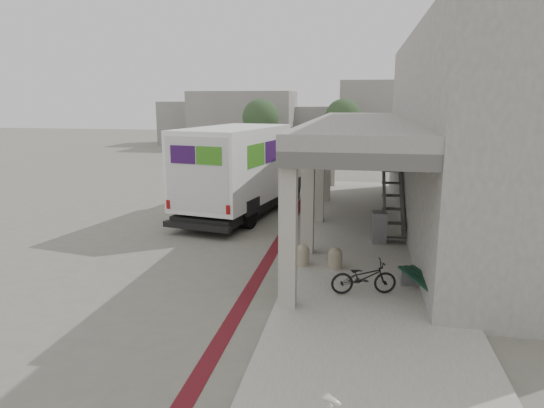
% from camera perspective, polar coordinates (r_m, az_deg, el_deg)
% --- Properties ---
extents(ground, '(120.00, 120.00, 0.00)m').
position_cam_1_polar(ground, '(14.96, -4.16, -6.22)').
color(ground, slate).
rests_on(ground, ground).
extents(bike_lane_stripe, '(0.35, 40.00, 0.01)m').
position_cam_1_polar(bike_lane_stripe, '(16.63, 0.91, -4.27)').
color(bike_lane_stripe, '#581118').
rests_on(bike_lane_stripe, ground).
extents(sidewalk, '(4.40, 28.00, 0.12)m').
position_cam_1_polar(sidewalk, '(14.50, 11.43, -6.79)').
color(sidewalk, gray).
rests_on(sidewalk, ground).
extents(transit_building, '(7.60, 17.00, 7.00)m').
position_cam_1_polar(transit_building, '(18.56, 20.51, 7.36)').
color(transit_building, gray).
rests_on(transit_building, ground).
extents(distant_backdrop, '(28.00, 10.00, 6.50)m').
position_cam_1_polar(distant_backdrop, '(50.07, 2.99, 9.87)').
color(distant_backdrop, gray).
rests_on(distant_backdrop, ground).
extents(tree_left, '(3.20, 3.20, 4.80)m').
position_cam_1_polar(tree_left, '(42.64, -1.32, 10.13)').
color(tree_left, '#38281C').
rests_on(tree_left, ground).
extents(tree_mid, '(3.20, 3.20, 4.80)m').
position_cam_1_polar(tree_mid, '(43.79, 8.38, 10.06)').
color(tree_mid, '#38281C').
rests_on(tree_mid, ground).
extents(tree_right, '(3.20, 3.20, 4.80)m').
position_cam_1_polar(tree_right, '(43.23, 19.12, 9.50)').
color(tree_right, '#38281C').
rests_on(tree_right, ground).
extents(fedex_truck, '(4.15, 8.92, 3.66)m').
position_cam_1_polar(fedex_truck, '(20.34, -3.21, 4.35)').
color(fedex_truck, black).
rests_on(fedex_truck, ground).
extents(bench, '(1.09, 2.05, 0.47)m').
position_cam_1_polar(bench, '(12.06, 17.47, -9.07)').
color(bench, gray).
rests_on(bench, sidewalk).
extents(bollard_near, '(0.39, 0.39, 0.59)m').
position_cam_1_polar(bollard_near, '(13.67, 7.45, -6.26)').
color(bollard_near, gray).
rests_on(bollard_near, sidewalk).
extents(bollard_far, '(0.39, 0.39, 0.58)m').
position_cam_1_polar(bollard_far, '(13.86, 3.62, -5.95)').
color(bollard_far, gray).
rests_on(bollard_far, sidewalk).
extents(utility_cabinet, '(0.50, 0.64, 1.01)m').
position_cam_1_polar(utility_cabinet, '(16.29, 12.47, -2.65)').
color(utility_cabinet, gray).
rests_on(utility_cabinet, sidewalk).
extents(bicycle_black, '(1.67, 0.90, 0.83)m').
position_cam_1_polar(bicycle_black, '(11.99, 10.73, -8.46)').
color(bicycle_black, black).
rests_on(bicycle_black, sidewalk).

